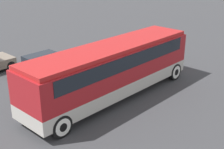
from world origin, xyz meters
name	(u,v)px	position (x,y,z in m)	size (l,w,h in m)	color
ground_plane	(112,97)	(0.00, 0.00, 0.00)	(120.00, 120.00, 0.00)	#38383A
tour_bus	(113,66)	(0.10, 0.00, 1.81)	(10.81, 2.55, 3.00)	#B7B2A8
parked_car_near	(45,65)	(-0.46, 5.55, 0.67)	(4.20, 1.93, 1.35)	silver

